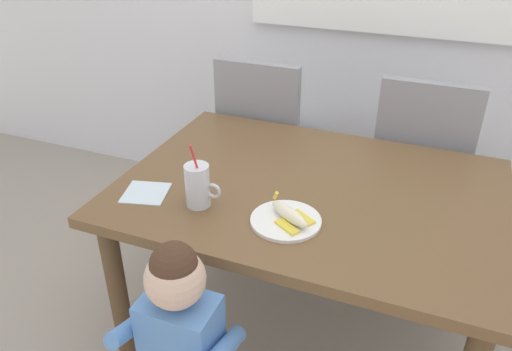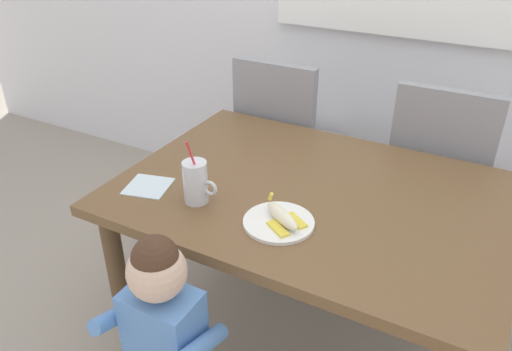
{
  "view_description": "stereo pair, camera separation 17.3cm",
  "coord_description": "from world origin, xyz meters",
  "px_view_note": "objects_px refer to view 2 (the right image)",
  "views": [
    {
      "loc": [
        0.39,
        -1.5,
        1.63
      ],
      "look_at": [
        -0.17,
        -0.1,
        0.77
      ],
      "focal_mm": 34.65,
      "sensor_mm": 36.0,
      "label": 1
    },
    {
      "loc": [
        0.54,
        -1.42,
        1.63
      ],
      "look_at": [
        -0.17,
        -0.1,
        0.77
      ],
      "focal_mm": 34.65,
      "sensor_mm": 36.0,
      "label": 2
    }
  ],
  "objects_px": {
    "dining_chair_left": "(283,137)",
    "peeled_banana": "(283,217)",
    "dining_table": "(310,210)",
    "paper_napkin": "(148,186)",
    "dining_chair_right": "(439,170)",
    "milk_cup": "(196,184)",
    "snack_plate": "(279,222)",
    "toddler_standing": "(163,324)"
  },
  "relations": [
    {
      "from": "milk_cup",
      "to": "peeled_banana",
      "type": "relative_size",
      "value": 1.48
    },
    {
      "from": "peeled_banana",
      "to": "dining_chair_right",
      "type": "bearing_deg",
      "value": 69.96
    },
    {
      "from": "dining_table",
      "to": "dining_chair_right",
      "type": "bearing_deg",
      "value": 63.41
    },
    {
      "from": "dining_chair_left",
      "to": "peeled_banana",
      "type": "bearing_deg",
      "value": 115.47
    },
    {
      "from": "snack_plate",
      "to": "paper_napkin",
      "type": "relative_size",
      "value": 1.53
    },
    {
      "from": "milk_cup",
      "to": "dining_chair_right",
      "type": "bearing_deg",
      "value": 54.93
    },
    {
      "from": "dining_table",
      "to": "milk_cup",
      "type": "distance_m",
      "value": 0.44
    },
    {
      "from": "dining_table",
      "to": "dining_chair_left",
      "type": "relative_size",
      "value": 1.42
    },
    {
      "from": "dining_table",
      "to": "milk_cup",
      "type": "height_order",
      "value": "milk_cup"
    },
    {
      "from": "dining_chair_right",
      "to": "snack_plate",
      "type": "height_order",
      "value": "dining_chair_right"
    },
    {
      "from": "milk_cup",
      "to": "dining_table",
      "type": "bearing_deg",
      "value": 38.96
    },
    {
      "from": "dining_table",
      "to": "paper_napkin",
      "type": "bearing_deg",
      "value": -153.42
    },
    {
      "from": "peeled_banana",
      "to": "dining_table",
      "type": "bearing_deg",
      "value": 90.76
    },
    {
      "from": "dining_chair_right",
      "to": "paper_napkin",
      "type": "bearing_deg",
      "value": 47.46
    },
    {
      "from": "dining_chair_right",
      "to": "peeled_banana",
      "type": "height_order",
      "value": "dining_chair_right"
    },
    {
      "from": "toddler_standing",
      "to": "snack_plate",
      "type": "bearing_deg",
      "value": 64.55
    },
    {
      "from": "peeled_banana",
      "to": "milk_cup",
      "type": "bearing_deg",
      "value": -177.89
    },
    {
      "from": "snack_plate",
      "to": "dining_table",
      "type": "bearing_deg",
      "value": 87.44
    },
    {
      "from": "paper_napkin",
      "to": "peeled_banana",
      "type": "bearing_deg",
      "value": 1.95
    },
    {
      "from": "dining_chair_right",
      "to": "milk_cup",
      "type": "xyz_separation_m",
      "value": [
        -0.66,
        -0.94,
        0.23
      ]
    },
    {
      "from": "dining_chair_left",
      "to": "toddler_standing",
      "type": "height_order",
      "value": "dining_chair_left"
    },
    {
      "from": "dining_table",
      "to": "toddler_standing",
      "type": "distance_m",
      "value": 0.67
    },
    {
      "from": "dining_chair_right",
      "to": "snack_plate",
      "type": "xyz_separation_m",
      "value": [
        -0.35,
        -0.93,
        0.17
      ]
    },
    {
      "from": "dining_chair_left",
      "to": "paper_napkin",
      "type": "distance_m",
      "value": 0.95
    },
    {
      "from": "dining_table",
      "to": "snack_plate",
      "type": "bearing_deg",
      "value": -92.56
    },
    {
      "from": "dining_chair_right",
      "to": "peeled_banana",
      "type": "distance_m",
      "value": 1.01
    },
    {
      "from": "snack_plate",
      "to": "peeled_banana",
      "type": "xyz_separation_m",
      "value": [
        0.01,
        0.0,
        0.03
      ]
    },
    {
      "from": "milk_cup",
      "to": "peeled_banana",
      "type": "distance_m",
      "value": 0.32
    },
    {
      "from": "dining_chair_left",
      "to": "snack_plate",
      "type": "relative_size",
      "value": 4.17
    },
    {
      "from": "dining_table",
      "to": "paper_napkin",
      "type": "xyz_separation_m",
      "value": [
        -0.53,
        -0.26,
        0.09
      ]
    },
    {
      "from": "dining_chair_left",
      "to": "paper_napkin",
      "type": "height_order",
      "value": "dining_chair_left"
    },
    {
      "from": "dining_chair_right",
      "to": "milk_cup",
      "type": "relative_size",
      "value": 3.89
    },
    {
      "from": "dining_table",
      "to": "toddler_standing",
      "type": "bearing_deg",
      "value": -107.13
    },
    {
      "from": "peeled_banana",
      "to": "paper_napkin",
      "type": "bearing_deg",
      "value": -178.05
    },
    {
      "from": "dining_table",
      "to": "milk_cup",
      "type": "relative_size",
      "value": 5.52
    },
    {
      "from": "dining_chair_right",
      "to": "dining_table",
      "type": "bearing_deg",
      "value": 63.41
    },
    {
      "from": "dining_chair_left",
      "to": "snack_plate",
      "type": "xyz_separation_m",
      "value": [
        0.42,
        -0.92,
        0.17
      ]
    },
    {
      "from": "snack_plate",
      "to": "peeled_banana",
      "type": "distance_m",
      "value": 0.03
    },
    {
      "from": "dining_chair_left",
      "to": "toddler_standing",
      "type": "xyz_separation_m",
      "value": [
        0.24,
        -1.3,
        -0.02
      ]
    },
    {
      "from": "milk_cup",
      "to": "peeled_banana",
      "type": "height_order",
      "value": "milk_cup"
    },
    {
      "from": "paper_napkin",
      "to": "toddler_standing",
      "type": "bearing_deg",
      "value": -47.98
    },
    {
      "from": "paper_napkin",
      "to": "milk_cup",
      "type": "bearing_deg",
      "value": 1.7
    }
  ]
}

